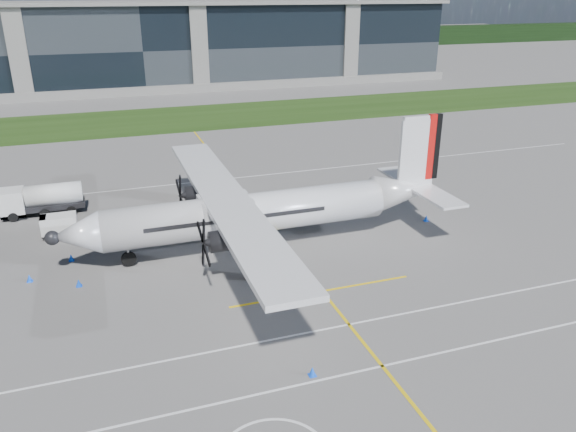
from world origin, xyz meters
The scene contains 16 objects.
ground centered at (0.00, 40.00, 0.00)m, with size 400.00×400.00×0.00m, color #555351.
grass_strip centered at (0.00, 48.00, 0.02)m, with size 400.00×18.00×0.04m, color #1D380F.
terminal_building centered at (0.00, 80.00, 7.50)m, with size 120.00×20.00×15.00m, color black.
tree_line centered at (0.00, 140.00, 3.00)m, with size 400.00×6.00×6.00m, color black.
yellow_taxiway_centerline centered at (3.00, 10.00, 0.01)m, with size 0.20×70.00×0.01m, color yellow.
white_lane_line centered at (0.00, -14.00, 0.01)m, with size 90.00×0.15×0.01m, color white.
turboprop_aircraft centered at (1.37, 1.57, 4.46)m, with size 28.66×29.72×8.92m, color white, non-canonical shape.
fuel_tanker_truck centered at (-14.71, 13.75, 1.29)m, with size 6.87×2.23×2.58m, color silver, non-canonical shape.
baggage_tug centered at (-12.80, 8.54, 0.83)m, with size 2.78×1.67×1.67m, color silver, non-canonical shape.
ground_crew_person centered at (-9.98, 6.48, 0.90)m, with size 0.73×0.52×1.80m, color #F25907.
safety_cone_tail centered at (15.42, 1.93, 0.25)m, with size 0.36×0.36×0.50m, color blue.
safety_cone_nose_port centered at (-11.46, -0.34, 0.25)m, with size 0.36×0.36×0.50m, color blue.
safety_cone_stbdwing centered at (-0.56, 15.90, 0.25)m, with size 0.36×0.36×0.50m, color blue.
safety_cone_fwd centered at (-14.49, 1.36, 0.25)m, with size 0.36×0.36×0.50m, color blue.
safety_cone_portwing centered at (-0.61, -13.53, 0.25)m, with size 0.36×0.36×0.50m, color blue.
safety_cone_nose_stbd centered at (-11.97, 3.69, 0.25)m, with size 0.36×0.36×0.50m, color blue.
Camera 1 is at (-9.09, -34.52, 17.62)m, focal length 35.00 mm.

